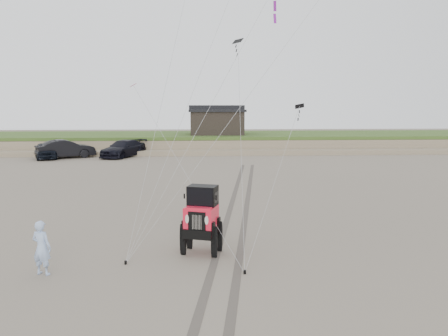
{
  "coord_description": "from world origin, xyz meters",
  "views": [
    {
      "loc": [
        -0.02,
        -13.87,
        5.02
      ],
      "look_at": [
        0.93,
        3.0,
        2.6
      ],
      "focal_mm": 35.0,
      "sensor_mm": 36.0,
      "label": 1
    }
  ],
  "objects_px": {
    "truck_a": "(46,151)",
    "jeep": "(201,227)",
    "cabin": "(217,121)",
    "man": "(42,248)",
    "truck_b": "(66,149)",
    "truck_c": "(123,149)"
  },
  "relations": [
    {
      "from": "truck_c",
      "to": "jeep",
      "type": "bearing_deg",
      "value": -50.04
    },
    {
      "from": "truck_a",
      "to": "jeep",
      "type": "bearing_deg",
      "value": -84.05
    },
    {
      "from": "cabin",
      "to": "jeep",
      "type": "distance_m",
      "value": 36.57
    },
    {
      "from": "truck_b",
      "to": "man",
      "type": "bearing_deg",
      "value": 166.45
    },
    {
      "from": "cabin",
      "to": "truck_b",
      "type": "bearing_deg",
      "value": -151.06
    },
    {
      "from": "cabin",
      "to": "truck_b",
      "type": "relative_size",
      "value": 1.19
    },
    {
      "from": "truck_c",
      "to": "jeep",
      "type": "distance_m",
      "value": 29.86
    },
    {
      "from": "truck_b",
      "to": "man",
      "type": "distance_m",
      "value": 30.95
    },
    {
      "from": "truck_a",
      "to": "truck_c",
      "type": "distance_m",
      "value": 7.25
    },
    {
      "from": "truck_b",
      "to": "truck_c",
      "type": "relative_size",
      "value": 0.95
    },
    {
      "from": "truck_b",
      "to": "jeep",
      "type": "distance_m",
      "value": 31.02
    },
    {
      "from": "truck_b",
      "to": "jeep",
      "type": "bearing_deg",
      "value": 175.77
    },
    {
      "from": "truck_b",
      "to": "truck_c",
      "type": "xyz_separation_m",
      "value": [
        5.38,
        0.69,
        -0.06
      ]
    },
    {
      "from": "truck_b",
      "to": "jeep",
      "type": "xyz_separation_m",
      "value": [
        12.93,
        -28.2,
        0.04
      ]
    },
    {
      "from": "cabin",
      "to": "truck_c",
      "type": "bearing_deg",
      "value": -141.59
    },
    {
      "from": "jeep",
      "to": "man",
      "type": "xyz_separation_m",
      "value": [
        -4.76,
        -1.65,
        -0.1
      ]
    },
    {
      "from": "man",
      "to": "jeep",
      "type": "bearing_deg",
      "value": -142.4
    },
    {
      "from": "cabin",
      "to": "truck_c",
      "type": "relative_size",
      "value": 1.12
    },
    {
      "from": "cabin",
      "to": "truck_c",
      "type": "height_order",
      "value": "cabin"
    },
    {
      "from": "jeep",
      "to": "truck_a",
      "type": "bearing_deg",
      "value": 135.68
    },
    {
      "from": "truck_a",
      "to": "truck_c",
      "type": "relative_size",
      "value": 0.8
    },
    {
      "from": "truck_a",
      "to": "truck_c",
      "type": "bearing_deg",
      "value": -14.16
    }
  ]
}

